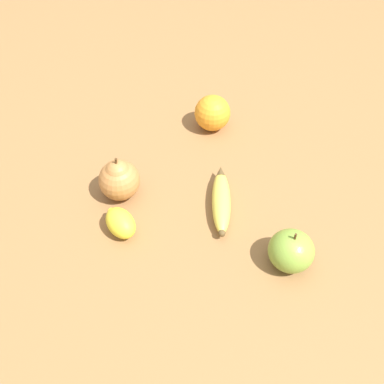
{
  "coord_description": "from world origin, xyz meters",
  "views": [
    {
      "loc": [
        -0.62,
        -0.16,
        0.71
      ],
      "look_at": [
        -0.04,
        -0.03,
        0.03
      ],
      "focal_mm": 42.0,
      "sensor_mm": 36.0,
      "label": 1
    }
  ],
  "objects": [
    {
      "name": "orange",
      "position": [
        0.2,
        -0.02,
        0.04
      ],
      "size": [
        0.08,
        0.08,
        0.08
      ],
      "color": "orange",
      "rests_on": "ground_plane"
    },
    {
      "name": "lemon",
      "position": [
        -0.14,
        0.09,
        0.03
      ],
      "size": [
        0.09,
        0.09,
        0.05
      ],
      "rotation": [
        0.0,
        0.0,
        0.85
      ],
      "color": "yellow",
      "rests_on": "ground_plane"
    },
    {
      "name": "ground_plane",
      "position": [
        0.0,
        0.0,
        0.0
      ],
      "size": [
        3.0,
        3.0,
        0.0
      ],
      "primitive_type": "plane",
      "color": "olive"
    },
    {
      "name": "apple",
      "position": [
        -0.15,
        -0.23,
        0.04
      ],
      "size": [
        0.08,
        0.08,
        0.09
      ],
      "color": "olive",
      "rests_on": "ground_plane"
    },
    {
      "name": "pear",
      "position": [
        -0.05,
        0.12,
        0.05
      ],
      "size": [
        0.08,
        0.08,
        0.1
      ],
      "color": "#B2753D",
      "rests_on": "ground_plane"
    },
    {
      "name": "banana",
      "position": [
        -0.04,
        -0.09,
        0.02
      ],
      "size": [
        0.18,
        0.07,
        0.04
      ],
      "rotation": [
        0.0,
        0.0,
        0.19
      ],
      "color": "#DBCC4C",
      "rests_on": "ground_plane"
    }
  ]
}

